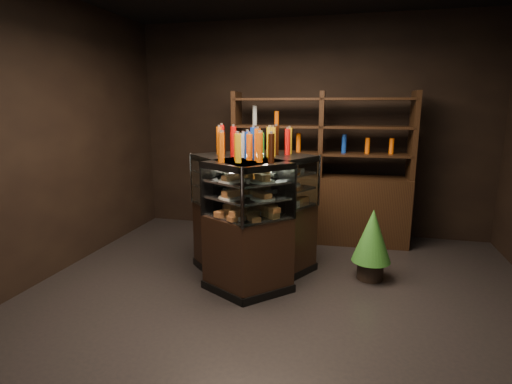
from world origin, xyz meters
TOP-DOWN VIEW (x-y plane):
  - ground at (0.00, 0.00)m, footprint 5.00×5.00m
  - room_shell at (0.00, 0.00)m, footprint 5.02×5.02m
  - display_case at (-0.37, 0.63)m, footprint 1.43×1.34m
  - food_display at (-0.37, 0.63)m, footprint 1.05×1.05m
  - bottles_top at (-0.37, 0.63)m, footprint 0.89×0.91m
  - potted_conifer at (0.87, 0.91)m, footprint 0.41×0.41m
  - back_shelving at (0.21, 2.05)m, footprint 2.35×0.53m

SIDE VIEW (x-z plane):
  - ground at x=0.00m, z-range 0.00..0.00m
  - display_case at x=-0.37m, z-range -0.21..1.10m
  - potted_conifer at x=0.87m, z-range 0.06..0.94m
  - back_shelving at x=0.21m, z-range -0.39..1.61m
  - food_display at x=-0.37m, z-range 0.78..1.19m
  - bottles_top at x=-0.37m, z-range 1.29..1.59m
  - room_shell at x=0.00m, z-range 0.44..3.45m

